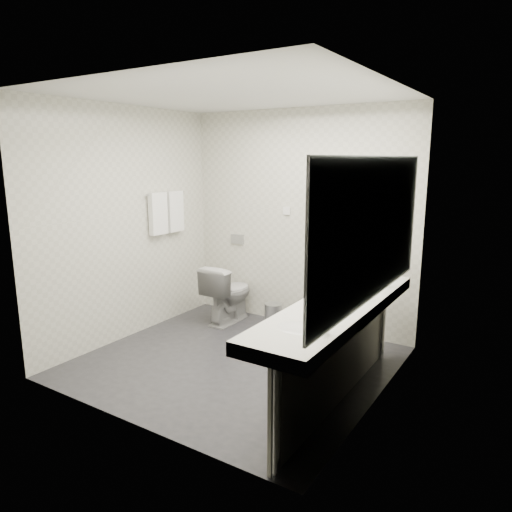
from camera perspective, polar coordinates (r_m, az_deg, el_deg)
The scene contains 30 objects.
floor at distance 4.70m, azimuth -2.59°, elevation -12.74°, with size 2.80×2.80×0.00m, color #28282D.
ceiling at distance 4.30m, azimuth -2.92°, elevation 19.10°, with size 2.80×2.80×0.00m, color silver.
wall_back at distance 5.43m, azimuth 5.19°, elevation 4.36°, with size 2.80×2.80×0.00m, color beige.
wall_front at distance 3.37m, azimuth -15.55°, elevation -0.70°, with size 2.80×2.80×0.00m, color beige.
wall_left at distance 5.25m, azimuth -15.36°, elevation 3.73°, with size 2.60×2.60×0.00m, color beige.
wall_right at distance 3.72m, azimuth 15.20°, elevation 0.47°, with size 2.60×2.60×0.00m, color beige.
vanity_counter at distance 3.74m, azimuth 9.85°, elevation -6.36°, with size 0.55×2.20×0.10m, color silver.
vanity_panel at distance 3.88m, azimuth 9.97°, elevation -12.38°, with size 0.03×2.15×0.75m, color gray.
vanity_post_near at distance 3.04m, azimuth 2.50°, elevation -19.57°, with size 0.06×0.06×0.75m, color silver.
vanity_post_far at distance 4.79m, azimuth 15.15°, elevation -7.85°, with size 0.06×0.06×0.75m, color silver.
mirror at distance 3.50m, azimuth 14.16°, elevation 3.16°, with size 0.02×2.20×1.05m, color #B2BCC6.
basin_near at distance 3.17m, azimuth 5.27°, elevation -8.96°, with size 0.40×0.31×0.05m, color silver.
basin_far at distance 4.31m, azimuth 13.22°, elevation -3.54°, with size 0.40×0.31×0.05m, color silver.
faucet_near at distance 3.06m, azimuth 8.58°, elevation -8.03°, with size 0.04×0.04×0.15m, color silver.
faucet_far at distance 4.23m, azimuth 15.77°, elevation -2.70°, with size 0.04×0.04×0.15m, color silver.
soap_bottle_a at distance 3.67m, azimuth 11.59°, elevation -5.15°, with size 0.04×0.04×0.10m, color beige.
glass_left at distance 3.83m, azimuth 12.57°, elevation -4.34°, with size 0.06×0.06×0.11m, color silver.
glass_right at distance 4.03m, azimuth 13.88°, elevation -3.57°, with size 0.06×0.06×0.12m, color silver.
toilet at distance 5.68m, azimuth -3.40°, elevation -4.52°, with size 0.40×0.70×0.71m, color silver.
flush_plate at distance 5.90m, azimuth -2.30°, elevation 2.06°, with size 0.18×0.02×0.12m, color #B2B5BA.
pedal_bin at distance 5.50m, azimuth 2.12°, elevation -7.39°, with size 0.20×0.20×0.28m, color #B2B5BA.
bin_lid at distance 5.45m, azimuth 2.13°, elevation -5.90°, with size 0.20×0.20×0.01m, color #B2B5BA.
towel_rail at distance 5.57m, azimuth -10.98°, elevation 7.49°, with size 0.02×0.02×0.62m, color silver.
towel_near at distance 5.48m, azimuth -11.82°, elevation 5.07°, with size 0.07×0.24×0.48m, color white.
towel_far at distance 5.69m, azimuth -9.85°, elevation 5.39°, with size 0.07×0.24×0.48m, color white.
dryer_cradle at distance 5.27m, azimuth 7.52°, elevation 6.81°, with size 0.10×0.04×0.14m, color gray.
dryer_barrel at distance 5.20m, azimuth 7.20°, elevation 7.09°, with size 0.08×0.08×0.14m, color gray.
dryer_cord at distance 5.28m, azimuth 7.38°, elevation 4.10°, with size 0.02×0.02×0.35m, color black.
switch_plate_a at distance 5.48m, azimuth 3.75°, elevation 5.51°, with size 0.09×0.02×0.09m, color silver.
switch_plate_b at distance 5.18m, azimuth 10.57°, elevation 4.96°, with size 0.09×0.02×0.09m, color silver.
Camera 1 is at (2.46, -3.49, 1.96)m, focal length 32.87 mm.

